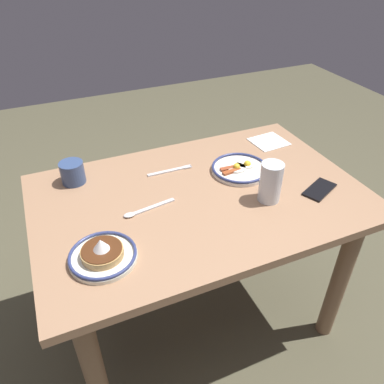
# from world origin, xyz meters

# --- Properties ---
(ground_plane) EXTENTS (6.00, 6.00, 0.00)m
(ground_plane) POSITION_xyz_m (0.00, 0.00, 0.00)
(ground_plane) COLOR #4D4A36
(dining_table) EXTENTS (1.20, 0.79, 0.72)m
(dining_table) POSITION_xyz_m (0.00, 0.00, 0.60)
(dining_table) COLOR #997153
(dining_table) RESTS_ON ground_plane
(plate_near_main) EXTENTS (0.23, 0.23, 0.04)m
(plate_near_main) POSITION_xyz_m (-0.21, -0.08, 0.74)
(plate_near_main) COLOR silver
(plate_near_main) RESTS_ON dining_table
(plate_center_pancakes) EXTENTS (0.20, 0.20, 0.08)m
(plate_center_pancakes) POSITION_xyz_m (0.40, 0.18, 0.74)
(plate_center_pancakes) COLOR silver
(plate_center_pancakes) RESTS_ON dining_table
(coffee_mug) EXTENTS (0.09, 0.12, 0.09)m
(coffee_mug) POSITION_xyz_m (0.41, -0.27, 0.77)
(coffee_mug) COLOR #334772
(coffee_mug) RESTS_ON dining_table
(drinking_glass) EXTENTS (0.08, 0.08, 0.15)m
(drinking_glass) POSITION_xyz_m (-0.22, 0.13, 0.79)
(drinking_glass) COLOR silver
(drinking_glass) RESTS_ON dining_table
(cell_phone) EXTENTS (0.16, 0.13, 0.01)m
(cell_phone) POSITION_xyz_m (-0.42, 0.15, 0.73)
(cell_phone) COLOR black
(cell_phone) RESTS_ON dining_table
(paper_napkin) EXTENTS (0.16, 0.15, 0.00)m
(paper_napkin) POSITION_xyz_m (-0.46, -0.24, 0.73)
(paper_napkin) COLOR white
(paper_napkin) RESTS_ON dining_table
(fork_near) EXTENTS (0.19, 0.02, 0.01)m
(fork_near) POSITION_xyz_m (0.05, -0.19, 0.73)
(fork_near) COLOR silver
(fork_near) RESTS_ON dining_table
(tea_spoon) EXTENTS (0.19, 0.05, 0.01)m
(tea_spoon) POSITION_xyz_m (0.22, 0.01, 0.73)
(tea_spoon) COLOR silver
(tea_spoon) RESTS_ON dining_table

